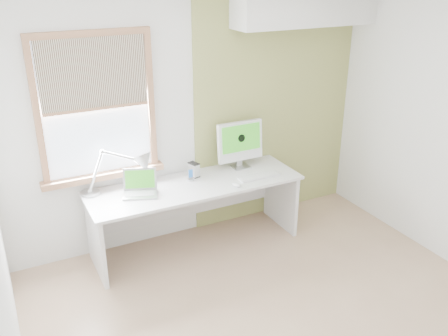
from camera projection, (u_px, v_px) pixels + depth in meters
room at (287, 180)px, 3.66m from camera, size 4.04×3.54×2.64m
accent_wall at (275, 107)px, 5.50m from camera, size 2.00×0.02×2.60m
soffit at (305, 5)px, 5.02m from camera, size 1.60×0.40×0.42m
window at (97, 109)px, 4.56m from camera, size 1.20×0.14×1.42m
desk at (193, 199)px, 5.08m from camera, size 2.20×0.70×0.73m
desk_lamp at (134, 167)px, 4.76m from camera, size 0.77×0.35×0.44m
laptop at (140, 188)px, 4.73m from camera, size 0.39×0.35×0.23m
phone_dock at (190, 177)px, 5.01m from camera, size 0.09×0.09×0.14m
external_drive at (194, 170)px, 5.09m from camera, size 0.10×0.13×0.15m
imac at (240, 142)px, 5.25m from camera, size 0.52×0.17×0.51m
keyboard at (259, 176)px, 5.10m from camera, size 0.46×0.13×0.02m
mouse at (237, 185)px, 4.89m from camera, size 0.09×0.12×0.03m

